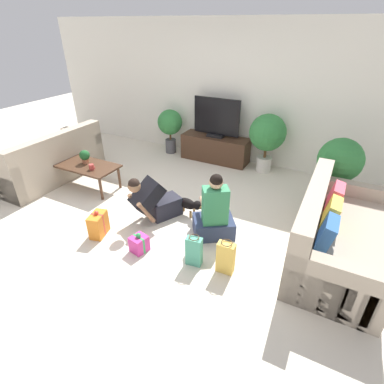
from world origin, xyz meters
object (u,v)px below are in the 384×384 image
Objects in this scene: gift_bag_a at (194,251)px; sofa_right at (335,236)px; tv_console at (215,148)px; potted_plant_back_right at (267,135)px; person_sitting at (214,215)px; gift_box_a at (139,244)px; potted_plant_back_left at (170,125)px; gift_bag_b at (226,258)px; tv at (216,120)px; sofa_left at (49,162)px; dog at (190,204)px; gift_box_b at (98,224)px; potted_plant_corner_right at (339,164)px; person_kneeling at (154,200)px; mug at (92,167)px; coffee_table at (86,167)px; tabletop_plant at (85,156)px.

sofa_right is at bearing 31.63° from gift_bag_a.
tv_console is 1.24× the size of potted_plant_back_right.
person_sitting reaches higher than gift_box_a.
potted_plant_back_left reaches higher than gift_bag_b.
potted_plant_back_right reaches higher than potted_plant_back_left.
tv reaches higher than gift_bag_b.
sofa_left is 3.93× the size of dog.
sofa_right is 5.07× the size of gift_box_b.
gift_box_b is at bearing 65.66° from sofa_left.
tv_console is 1.45× the size of tv.
potted_plant_corner_right is at bearing -163.64° from person_sitting.
sofa_right is at bearing -83.61° from potted_plant_corner_right.
person_sitting is (0.91, 0.04, 0.01)m from person_kneeling.
person_sitting reaches higher than mug.
mug is at bearing -119.48° from tv_console.
potted_plant_back_left is (-2.06, 0.00, -0.10)m from potted_plant_back_right.
coffee_table is at bearing -39.48° from person_sitting.
coffee_table is at bearing 151.57° from gift_box_a.
potted_plant_corner_right is at bearing -28.95° from potted_plant_back_right.
sofa_left is 3.97m from potted_plant_back_right.
coffee_table is 1.00× the size of potted_plant_back_right.
coffee_table reaches higher than gift_box_b.
gift_box_b is 1.76m from gift_bag_b.
tv reaches higher than gift_box_b.
potted_plant_back_right is 2.78× the size of gift_bag_a.
potted_plant_corner_right is 2.86× the size of gift_box_b.
potted_plant_corner_right is 3.80m from mug.
sofa_right is at bearing 34.64° from person_kneeling.
sofa_right is 1.77× the size of potted_plant_corner_right.
potted_plant_back_right is (1.03, -0.05, 0.47)m from tv_console.
person_kneeling is at bearing -87.70° from tv.
potted_plant_back_left is 3.31m from gift_box_a.
mug is 0.54× the size of tabletop_plant.
coffee_table is 2.53m from tv_console.
gift_box_a is (0.31, -3.03, -0.74)m from tv.
potted_plant_back_right is 1.19× the size of person_sitting.
sofa_right is 7.18× the size of gift_box_a.
mug is (-2.22, 0.14, 0.14)m from person_sitting.
gift_bag_b is (2.42, -2.81, -0.42)m from potted_plant_back_left.
coffee_table is (-3.89, -0.02, 0.06)m from sofa_right.
gift_box_a is at bearing -65.69° from potted_plant_back_left.
person_kneeling is (1.55, -0.28, -0.06)m from coffee_table.
tv is 3.56× the size of gift_box_a.
mug is at bearing 161.46° from gift_bag_a.
potted_plant_back_left reaches higher than dog.
person_kneeling is 2.00× the size of gift_bag_a.
person_kneeling reaches higher than tv_console.
gift_bag_b is (1.39, -2.86, -0.65)m from tv.
potted_plant_back_left reaches higher than coffee_table.
potted_plant_back_right is 2.13m from dog.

